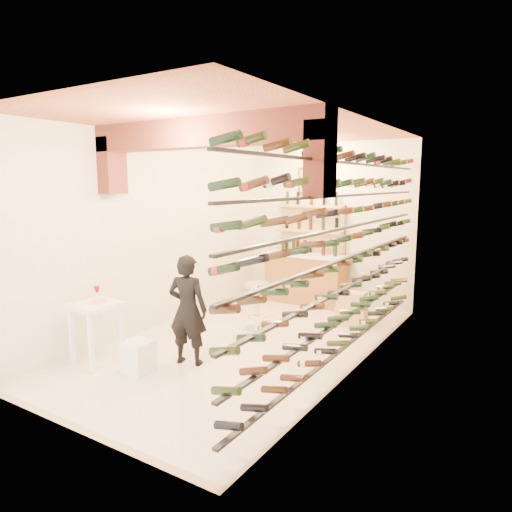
{
  "coord_description": "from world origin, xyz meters",
  "views": [
    {
      "loc": [
        3.72,
        -5.59,
        2.4
      ],
      "look_at": [
        0.0,
        0.3,
        1.3
      ],
      "focal_mm": 32.3,
      "sensor_mm": 36.0,
      "label": 1
    }
  ],
  "objects_px": {
    "tasting_table": "(96,314)",
    "white_stool": "(138,357)",
    "wine_rack": "(344,250)",
    "chrome_barstool": "(257,303)",
    "back_counter": "(305,277)",
    "crate_lower": "(351,316)",
    "person": "(188,310)"
  },
  "relations": [
    {
      "from": "tasting_table",
      "to": "white_stool",
      "type": "distance_m",
      "value": 0.85
    },
    {
      "from": "wine_rack",
      "to": "chrome_barstool",
      "type": "xyz_separation_m",
      "value": [
        -1.71,
        0.62,
        -1.08
      ]
    },
    {
      "from": "white_stool",
      "to": "wine_rack",
      "type": "bearing_deg",
      "value": 38.75
    },
    {
      "from": "wine_rack",
      "to": "white_stool",
      "type": "distance_m",
      "value": 2.97
    },
    {
      "from": "back_counter",
      "to": "crate_lower",
      "type": "xyz_separation_m",
      "value": [
        1.33,
        -0.9,
        -0.38
      ]
    },
    {
      "from": "tasting_table",
      "to": "white_stool",
      "type": "height_order",
      "value": "tasting_table"
    },
    {
      "from": "tasting_table",
      "to": "person",
      "type": "bearing_deg",
      "value": 38.49
    },
    {
      "from": "chrome_barstool",
      "to": "white_stool",
      "type": "bearing_deg",
      "value": -99.03
    },
    {
      "from": "white_stool",
      "to": "chrome_barstool",
      "type": "distance_m",
      "value": 2.32
    },
    {
      "from": "back_counter",
      "to": "tasting_table",
      "type": "xyz_separation_m",
      "value": [
        -0.94,
        -4.37,
        0.15
      ]
    },
    {
      "from": "wine_rack",
      "to": "back_counter",
      "type": "xyz_separation_m",
      "value": [
        -1.83,
        2.65,
        -1.02
      ]
    },
    {
      "from": "wine_rack",
      "to": "white_stool",
      "type": "bearing_deg",
      "value": -141.25
    },
    {
      "from": "chrome_barstool",
      "to": "crate_lower",
      "type": "xyz_separation_m",
      "value": [
        1.2,
        1.13,
        -0.31
      ]
    },
    {
      "from": "person",
      "to": "chrome_barstool",
      "type": "xyz_separation_m",
      "value": [
        0.03,
        1.69,
        -0.28
      ]
    },
    {
      "from": "white_stool",
      "to": "crate_lower",
      "type": "xyz_separation_m",
      "value": [
        1.56,
        3.41,
        -0.06
      ]
    },
    {
      "from": "wine_rack",
      "to": "chrome_barstool",
      "type": "height_order",
      "value": "wine_rack"
    },
    {
      "from": "wine_rack",
      "to": "person",
      "type": "bearing_deg",
      "value": -148.34
    },
    {
      "from": "chrome_barstool",
      "to": "crate_lower",
      "type": "distance_m",
      "value": 1.68
    },
    {
      "from": "tasting_table",
      "to": "white_stool",
      "type": "xyz_separation_m",
      "value": [
        0.7,
        0.06,
        -0.48
      ]
    },
    {
      "from": "person",
      "to": "crate_lower",
      "type": "bearing_deg",
      "value": -128.3
    },
    {
      "from": "wine_rack",
      "to": "back_counter",
      "type": "relative_size",
      "value": 3.35
    },
    {
      "from": "back_counter",
      "to": "white_stool",
      "type": "bearing_deg",
      "value": -93.16
    },
    {
      "from": "tasting_table",
      "to": "chrome_barstool",
      "type": "bearing_deg",
      "value": 71.92
    },
    {
      "from": "white_stool",
      "to": "chrome_barstool",
      "type": "relative_size",
      "value": 0.52
    },
    {
      "from": "tasting_table",
      "to": "crate_lower",
      "type": "relative_size",
      "value": 1.99
    },
    {
      "from": "white_stool",
      "to": "crate_lower",
      "type": "distance_m",
      "value": 3.75
    },
    {
      "from": "white_stool",
      "to": "person",
      "type": "bearing_deg",
      "value": 60.63
    },
    {
      "from": "back_counter",
      "to": "person",
      "type": "xyz_separation_m",
      "value": [
        0.09,
        -3.72,
        0.21
      ]
    },
    {
      "from": "wine_rack",
      "to": "back_counter",
      "type": "bearing_deg",
      "value": 124.66
    },
    {
      "from": "back_counter",
      "to": "tasting_table",
      "type": "distance_m",
      "value": 4.47
    },
    {
      "from": "wine_rack",
      "to": "person",
      "type": "relative_size",
      "value": 3.84
    },
    {
      "from": "wine_rack",
      "to": "white_stool",
      "type": "relative_size",
      "value": 13.66
    }
  ]
}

